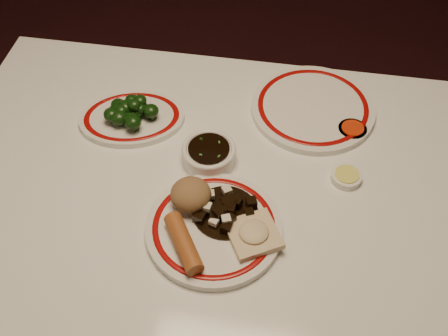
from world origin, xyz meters
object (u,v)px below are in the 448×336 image
stirfry_heap (225,211)px  soy_bowl (209,155)px  dining_table (213,225)px  broccoli_pile (129,110)px  broccoli_plate (132,118)px  fried_wonton (254,234)px  main_plate (214,228)px  rice_mound (191,195)px  spring_roll (184,243)px

stirfry_heap → soy_bowl: bearing=112.2°
dining_table → broccoli_pile: size_ratio=10.13×
dining_table → soy_bowl: soy_bowl is taller
broccoli_plate → broccoli_pile: 0.03m
stirfry_heap → soy_bowl: (-0.06, 0.14, -0.01)m
broccoli_plate → soy_bowl: 0.22m
fried_wonton → broccoli_pile: broccoli_pile is taller
stirfry_heap → broccoli_plate: stirfry_heap is taller
main_plate → rice_mound: rice_mound is taller
dining_table → main_plate: size_ratio=3.53×
dining_table → spring_roll: 0.19m
rice_mound → soy_bowl: rice_mound is taller
fried_wonton → broccoli_pile: (-0.32, 0.28, 0.01)m
stirfry_heap → soy_bowl: stirfry_heap is taller
spring_roll → broccoli_plate: spring_roll is taller
rice_mound → spring_roll: size_ratio=0.64×
broccoli_plate → main_plate: bearing=-48.4°
main_plate → fried_wonton: 0.08m
rice_mound → fried_wonton: bearing=-23.8°
spring_roll → main_plate: bearing=19.5°
main_plate → spring_roll: spring_roll is taller
spring_roll → stirfry_heap: bearing=22.6°
rice_mound → broccoli_pile: size_ratio=0.68×
fried_wonton → broccoli_pile: size_ratio=1.05×
rice_mound → main_plate: bearing=-40.7°
spring_roll → stirfry_heap: size_ratio=0.97×
broccoli_pile → soy_bowl: broccoli_pile is taller
spring_roll → rice_mound: bearing=61.9°
fried_wonton → stirfry_heap: 0.07m
broccoli_plate → broccoli_pile: size_ratio=2.32×
broccoli_pile → broccoli_plate: bearing=75.4°
spring_roll → broccoli_plate: bearing=88.4°
main_plate → soy_bowl: soy_bowl is taller
fried_wonton → soy_bowl: size_ratio=1.10×
fried_wonton → stirfry_heap: size_ratio=0.96×
stirfry_heap → broccoli_pile: 0.34m
rice_mound → broccoli_plate: rice_mound is taller
fried_wonton → broccoli_pile: bearing=138.9°
spring_roll → fried_wonton: size_ratio=1.02×
dining_table → fried_wonton: size_ratio=9.68×
stirfry_heap → broccoli_pile: (-0.25, 0.23, 0.01)m
soy_bowl → dining_table: bearing=-76.3°
spring_roll → stirfry_heap: 0.11m
dining_table → soy_bowl: 0.15m
fried_wonton → dining_table: bearing=137.3°
rice_mound → soy_bowl: size_ratio=0.71×
dining_table → main_plate: bearing=-77.3°
main_plate → spring_roll: size_ratio=2.70×
main_plate → fried_wonton: fried_wonton is taller
rice_mound → fried_wonton: (0.13, -0.06, -0.02)m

